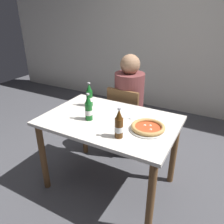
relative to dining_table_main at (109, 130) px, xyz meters
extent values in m
plane|color=#4C4C51|center=(0.00, 0.00, -0.64)|extent=(8.00, 8.00, 0.00)
cube|color=silver|center=(0.00, 2.20, 0.66)|extent=(7.00, 0.10, 2.60)
cube|color=silver|center=(0.00, 0.00, 0.10)|extent=(1.20, 0.80, 0.03)
cylinder|color=brown|center=(-0.54, -0.34, -0.28)|extent=(0.06, 0.06, 0.72)
cylinder|color=brown|center=(0.54, -0.34, -0.28)|extent=(0.06, 0.06, 0.72)
cylinder|color=brown|center=(-0.54, 0.34, -0.28)|extent=(0.06, 0.06, 0.72)
cylinder|color=brown|center=(0.54, 0.34, -0.28)|extent=(0.06, 0.06, 0.72)
cube|color=brown|center=(-0.11, 0.68, -0.21)|extent=(0.41, 0.41, 0.04)
cube|color=brown|center=(-0.11, 0.50, 0.01)|extent=(0.38, 0.05, 0.40)
cylinder|color=brown|center=(0.07, 0.84, -0.43)|extent=(0.04, 0.04, 0.41)
cylinder|color=brown|center=(-0.27, 0.86, -0.43)|extent=(0.04, 0.04, 0.41)
cylinder|color=brown|center=(0.06, 0.50, -0.43)|extent=(0.04, 0.04, 0.41)
cylinder|color=brown|center=(-0.28, 0.52, -0.43)|extent=(0.04, 0.04, 0.41)
cube|color=#2D3342|center=(-0.11, 0.66, -0.41)|extent=(0.32, 0.28, 0.45)
cylinder|color=brown|center=(-0.11, 0.66, 0.09)|extent=(0.34, 0.34, 0.55)
sphere|color=#9E7556|center=(-0.11, 0.66, 0.46)|extent=(0.22, 0.22, 0.22)
cylinder|color=white|center=(0.37, -0.02, 0.12)|extent=(0.30, 0.30, 0.01)
cylinder|color=#CC4723|center=(0.37, -0.02, 0.13)|extent=(0.21, 0.21, 0.01)
torus|color=tan|center=(0.37, -0.02, 0.14)|extent=(0.28, 0.28, 0.03)
sphere|color=silver|center=(0.33, 0.01, 0.13)|extent=(0.02, 0.02, 0.02)
sphere|color=silver|center=(0.40, -0.04, 0.13)|extent=(0.02, 0.02, 0.02)
sphere|color=silver|center=(0.38, 0.02, 0.13)|extent=(0.02, 0.02, 0.02)
cylinder|color=#14591E|center=(-0.32, 0.17, 0.19)|extent=(0.06, 0.06, 0.16)
cone|color=#14591E|center=(-0.32, 0.17, 0.31)|extent=(0.05, 0.05, 0.07)
cylinder|color=#B7B7BC|center=(-0.32, 0.17, 0.36)|extent=(0.03, 0.03, 0.01)
cylinder|color=white|center=(-0.32, 0.17, 0.19)|extent=(0.07, 0.07, 0.04)
cylinder|color=#512D0F|center=(0.21, -0.23, 0.19)|extent=(0.06, 0.06, 0.16)
cone|color=#512D0F|center=(0.21, -0.23, 0.31)|extent=(0.05, 0.05, 0.07)
cylinder|color=#B7B7BC|center=(0.21, -0.23, 0.36)|extent=(0.03, 0.03, 0.01)
cylinder|color=white|center=(0.21, -0.23, 0.19)|extent=(0.07, 0.07, 0.04)
cylinder|color=#14591E|center=(-0.16, -0.09, 0.19)|extent=(0.06, 0.06, 0.16)
cone|color=#14591E|center=(-0.16, -0.09, 0.31)|extent=(0.05, 0.05, 0.07)
cylinder|color=#B7B7BC|center=(-0.16, -0.09, 0.36)|extent=(0.03, 0.03, 0.01)
cylinder|color=white|center=(-0.16, -0.09, 0.19)|extent=(0.07, 0.07, 0.04)
cube|color=white|center=(0.12, 0.18, 0.12)|extent=(0.20, 0.20, 0.00)
cube|color=silver|center=(0.14, 0.18, 0.12)|extent=(0.07, 0.19, 0.00)
cube|color=silver|center=(0.10, 0.18, 0.12)|extent=(0.02, 0.17, 0.00)
camera|label=1|loc=(0.86, -1.52, 1.01)|focal=35.06mm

